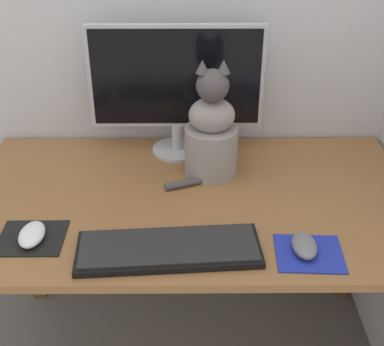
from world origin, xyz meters
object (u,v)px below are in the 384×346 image
(computer_mouse_left, at_px, (32,234))
(computer_mouse_right, at_px, (304,245))
(keyboard, at_px, (169,249))
(cat, at_px, (211,133))
(monitor, at_px, (176,84))

(computer_mouse_left, relative_size, computer_mouse_right, 1.03)
(keyboard, xyz_separation_m, cat, (0.12, 0.40, 0.13))
(monitor, distance_m, computer_mouse_left, 0.66)
(monitor, height_order, computer_mouse_left, monitor)
(keyboard, height_order, cat, cat)
(monitor, relative_size, cat, 1.48)
(monitor, distance_m, keyboard, 0.59)
(keyboard, bearing_deg, monitor, 84.72)
(keyboard, relative_size, computer_mouse_right, 4.45)
(cat, bearing_deg, monitor, 126.55)
(monitor, bearing_deg, cat, -52.98)
(computer_mouse_left, height_order, computer_mouse_right, same)
(cat, bearing_deg, computer_mouse_left, -144.76)
(monitor, xyz_separation_m, computer_mouse_left, (-0.37, -0.49, -0.22))
(computer_mouse_right, distance_m, cat, 0.47)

